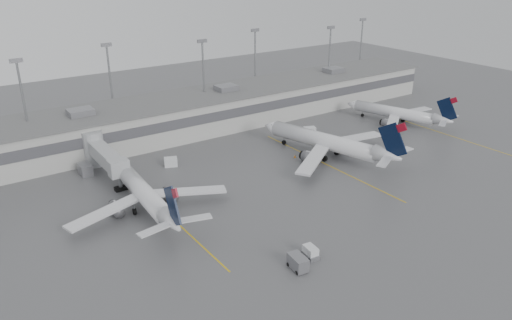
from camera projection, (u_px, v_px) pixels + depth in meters
ground at (348, 245)px, 72.07m from camera, size 260.00×260.00×0.00m
terminal at (171, 117)px, 114.58m from camera, size 152.00×17.00×9.45m
light_masts at (158, 78)px, 115.95m from camera, size 142.40×8.00×20.60m
jet_bridge_right at (101, 153)px, 94.66m from camera, size 4.00×17.20×7.00m
stand_markings at (254, 186)px, 90.33m from camera, size 105.25×40.00×0.01m
jet_mid_left at (145, 193)px, 80.74m from camera, size 26.84×30.14×9.75m
jet_mid_right at (329, 142)px, 101.68m from camera, size 28.85×32.78×10.84m
jet_far_right at (399, 113)px, 122.01m from camera, size 23.61×26.89×9.00m
baggage_tug at (310, 253)px, 69.00m from camera, size 1.92×2.73×1.66m
baggage_cart at (298, 262)px, 66.27m from camera, size 2.06×3.22×1.96m
gse_uld_b at (171, 162)px, 98.38m from camera, size 2.95×2.49×1.77m
gse_uld_c at (310, 131)px, 115.34m from camera, size 3.08×2.57×1.86m
gse_loader at (85, 169)px, 94.56m from camera, size 2.11×3.38×2.11m
cone_b at (137, 184)px, 90.33m from camera, size 0.42×0.42×0.67m
cone_c at (295, 156)px, 102.75m from camera, size 0.39×0.39×0.62m
cone_d at (399, 112)px, 130.74m from camera, size 0.48×0.48×0.77m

